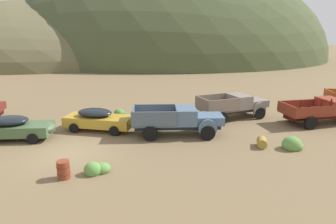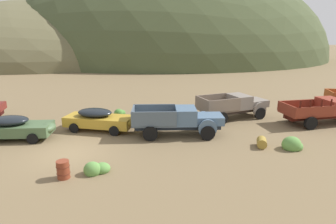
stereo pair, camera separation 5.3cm
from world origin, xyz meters
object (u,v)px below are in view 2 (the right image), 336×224
at_px(truck_rust_red, 329,110).
at_px(oil_drum_by_truck, 63,170).
at_px(oil_drum_tipped, 262,142).
at_px(truck_chalk_blue, 183,120).
at_px(truck_primer_gray, 237,106).
at_px(car_mustard, 101,119).
at_px(car_weathered_green, 17,127).

bearing_deg(truck_rust_red, oil_drum_by_truck, -164.88).
bearing_deg(oil_drum_tipped, truck_chalk_blue, 150.49).
bearing_deg(truck_chalk_blue, oil_drum_tipped, -26.91).
relative_size(truck_rust_red, oil_drum_tipped, 6.60).
relative_size(truck_primer_gray, oil_drum_by_truck, 6.98).
relative_size(car_mustard, truck_chalk_blue, 0.86).
height_order(car_weathered_green, car_mustard, same).
distance_m(car_mustard, oil_drum_by_truck, 7.04).
height_order(car_mustard, oil_drum_by_truck, car_mustard).
bearing_deg(oil_drum_by_truck, car_weathered_green, 127.83).
xyz_separation_m(car_mustard, truck_primer_gray, (10.58, 2.30, 0.20)).
bearing_deg(truck_primer_gray, car_weathered_green, 174.93).
distance_m(car_weathered_green, truck_primer_gray, 16.16).
xyz_separation_m(car_weathered_green, truck_rust_red, (22.23, 1.74, 0.20)).
bearing_deg(car_weathered_green, truck_rust_red, 5.83).
bearing_deg(oil_drum_by_truck, truck_chalk_blue, 40.64).
distance_m(truck_chalk_blue, truck_primer_gray, 6.17).
relative_size(truck_rust_red, oil_drum_by_truck, 7.55).
height_order(car_weathered_green, truck_chalk_blue, truck_chalk_blue).
bearing_deg(truck_rust_red, truck_primer_gray, 156.21).
xyz_separation_m(oil_drum_tipped, oil_drum_by_truck, (-10.93, -3.02, 0.15)).
bearing_deg(truck_chalk_blue, oil_drum_by_truck, -136.77).
xyz_separation_m(car_weathered_green, truck_primer_gray, (15.73, 3.67, 0.20)).
distance_m(truck_chalk_blue, oil_drum_tipped, 5.18).
xyz_separation_m(car_mustard, truck_rust_red, (17.08, 0.36, 0.20)).
xyz_separation_m(car_weathered_green, oil_drum_tipped, (15.29, -2.58, -0.53)).
distance_m(truck_rust_red, oil_drum_tipped, 8.21).
relative_size(car_weathered_green, truck_primer_gray, 0.79).
relative_size(car_mustard, truck_primer_gray, 0.86).
distance_m(car_mustard, truck_chalk_blue, 5.85).
height_order(car_weathered_green, oil_drum_tipped, car_weathered_green).
xyz_separation_m(car_mustard, oil_drum_by_truck, (-0.80, -6.98, -0.38)).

